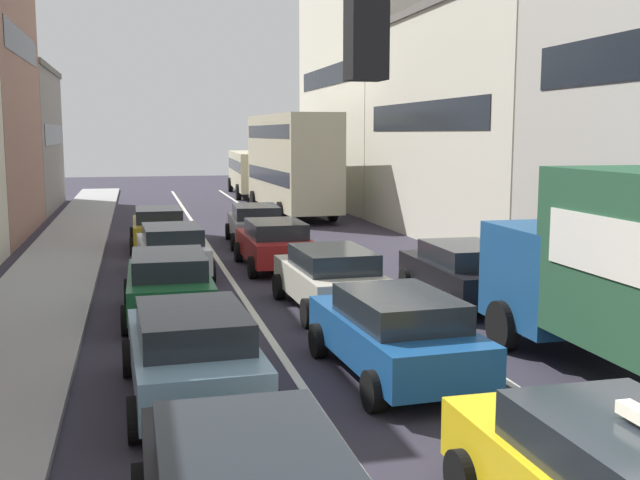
# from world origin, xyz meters

# --- Properties ---
(sidewalk_left) EXTENTS (2.60, 64.00, 0.14)m
(sidewalk_left) POSITION_xyz_m (-6.70, 20.00, 0.07)
(sidewalk_left) COLOR #9B9B9B
(sidewalk_left) RESTS_ON ground
(lane_stripe_left) EXTENTS (0.16, 60.00, 0.01)m
(lane_stripe_left) POSITION_xyz_m (-1.70, 20.00, 0.01)
(lane_stripe_left) COLOR silver
(lane_stripe_left) RESTS_ON ground
(lane_stripe_right) EXTENTS (0.16, 60.00, 0.01)m
(lane_stripe_right) POSITION_xyz_m (1.70, 20.00, 0.01)
(lane_stripe_right) COLOR silver
(lane_stripe_right) RESTS_ON ground
(building_row_right) EXTENTS (7.20, 43.90, 13.55)m
(building_row_right) POSITION_xyz_m (9.90, 23.17, 5.73)
(building_row_right) COLOR beige
(building_row_right) RESTS_ON ground
(traffic_light_pole) EXTENTS (3.58, 0.38, 5.50)m
(traffic_light_pole) POSITION_xyz_m (-4.45, 0.09, 3.82)
(traffic_light_pole) COLOR #2D2D33
(traffic_light_pole) RESTS_ON ground
(sedan_centre_lane_second) EXTENTS (2.23, 4.38, 1.49)m
(sedan_centre_lane_second) POSITION_xyz_m (-0.06, 6.36, 0.80)
(sedan_centre_lane_second) COLOR #194C8C
(sedan_centre_lane_second) RESTS_ON ground
(wagon_left_lane_second) EXTENTS (2.18, 4.36, 1.49)m
(wagon_left_lane_second) POSITION_xyz_m (-3.50, 6.02, 0.80)
(wagon_left_lane_second) COLOR #759EB7
(wagon_left_lane_second) RESTS_ON ground
(hatchback_centre_lane_third) EXTENTS (2.17, 4.35, 1.49)m
(hatchback_centre_lane_third) POSITION_xyz_m (0.12, 11.42, 0.80)
(hatchback_centre_lane_third) COLOR beige
(hatchback_centre_lane_third) RESTS_ON ground
(sedan_left_lane_third) EXTENTS (2.10, 4.32, 1.49)m
(sedan_left_lane_third) POSITION_xyz_m (-3.60, 11.64, 0.80)
(sedan_left_lane_third) COLOR #19592D
(sedan_left_lane_third) RESTS_ON ground
(coupe_centre_lane_fourth) EXTENTS (2.08, 4.31, 1.49)m
(coupe_centre_lane_fourth) POSITION_xyz_m (-0.16, 17.23, 0.80)
(coupe_centre_lane_fourth) COLOR #A51E1E
(coupe_centre_lane_fourth) RESTS_ON ground
(sedan_left_lane_fourth) EXTENTS (2.21, 4.37, 1.49)m
(sedan_left_lane_fourth) POSITION_xyz_m (-3.29, 16.73, 0.80)
(sedan_left_lane_fourth) COLOR silver
(sedan_left_lane_fourth) RESTS_ON ground
(sedan_centre_lane_fifth) EXTENTS (2.25, 4.39, 1.49)m
(sedan_centre_lane_fifth) POSITION_xyz_m (0.07, 22.47, 0.80)
(sedan_centre_lane_fifth) COLOR gray
(sedan_centre_lane_fifth) RESTS_ON ground
(sedan_left_lane_fifth) EXTENTS (2.06, 4.30, 1.49)m
(sedan_left_lane_fifth) POSITION_xyz_m (-3.49, 22.21, 0.80)
(sedan_left_lane_fifth) COLOR #B29319
(sedan_left_lane_fifth) RESTS_ON ground
(sedan_right_lane_behind_truck) EXTENTS (2.12, 4.33, 1.49)m
(sedan_right_lane_behind_truck) POSITION_xyz_m (3.42, 11.33, 0.80)
(sedan_right_lane_behind_truck) COLOR black
(sedan_right_lane_behind_truck) RESTS_ON ground
(bus_mid_queue_primary) EXTENTS (3.05, 10.57, 5.06)m
(bus_mid_queue_primary) POSITION_xyz_m (3.43, 32.19, 2.83)
(bus_mid_queue_primary) COLOR #BFB793
(bus_mid_queue_primary) RESTS_ON ground
(bus_far_queue_secondary) EXTENTS (3.19, 10.61, 2.90)m
(bus_far_queue_secondary) POSITION_xyz_m (3.41, 44.88, 1.76)
(bus_far_queue_secondary) COLOR #BFB793
(bus_far_queue_secondary) RESTS_ON ground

